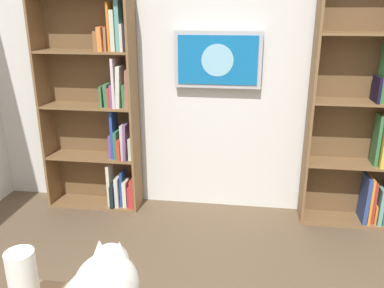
{
  "coord_description": "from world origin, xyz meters",
  "views": [
    {
      "loc": [
        -0.26,
        1.4,
        1.86
      ],
      "look_at": [
        0.1,
        -1.1,
        1.0
      ],
      "focal_mm": 37.29,
      "sensor_mm": 36.0,
      "label": 1
    }
  ],
  "objects_px": {
    "bookshelf_left": "(372,110)",
    "bookshelf_right": "(102,111)",
    "wall_mounted_tv": "(218,60)",
    "paper_towel_roll": "(23,282)"
  },
  "relations": [
    {
      "from": "bookshelf_right",
      "to": "wall_mounted_tv",
      "type": "distance_m",
      "value": 1.17
    },
    {
      "from": "paper_towel_roll",
      "to": "bookshelf_right",
      "type": "bearing_deg",
      "value": -76.92
    },
    {
      "from": "wall_mounted_tv",
      "to": "paper_towel_roll",
      "type": "distance_m",
      "value": 2.51
    },
    {
      "from": "bookshelf_right",
      "to": "wall_mounted_tv",
      "type": "bearing_deg",
      "value": -175.6
    },
    {
      "from": "bookshelf_left",
      "to": "bookshelf_right",
      "type": "xyz_separation_m",
      "value": [
        2.39,
        -0.0,
        -0.09
      ]
    },
    {
      "from": "wall_mounted_tv",
      "to": "bookshelf_left",
      "type": "bearing_deg",
      "value": 176.38
    },
    {
      "from": "bookshelf_left",
      "to": "bookshelf_right",
      "type": "height_order",
      "value": "bookshelf_left"
    },
    {
      "from": "bookshelf_right",
      "to": "paper_towel_roll",
      "type": "xyz_separation_m",
      "value": [
        -0.54,
        2.31,
        -0.08
      ]
    },
    {
      "from": "bookshelf_left",
      "to": "paper_towel_roll",
      "type": "distance_m",
      "value": 2.96
    },
    {
      "from": "bookshelf_right",
      "to": "wall_mounted_tv",
      "type": "xyz_separation_m",
      "value": [
        -1.07,
        -0.08,
        0.48
      ]
    }
  ]
}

